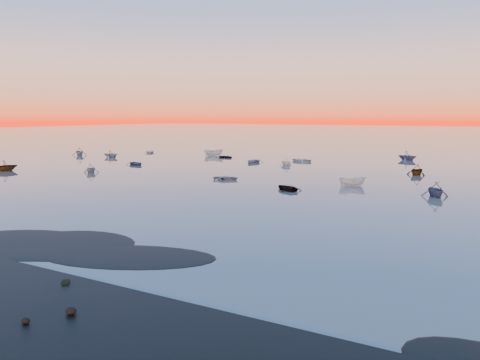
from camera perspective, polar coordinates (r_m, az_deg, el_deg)
The scene contains 6 objects.
ground at distance 124.38m, azimuth 17.33°, elevation 3.25°, with size 600.00×600.00×0.00m, color #6D615B.
mud_lobes at distance 34.15m, azimuth -21.78°, elevation -8.64°, with size 140.00×6.00×0.07m, color black, non-canonical shape.
moored_fleet at distance 79.22m, azimuth 10.14°, elevation 1.00°, with size 124.00×58.00×1.20m, color silver, non-canonical shape.
boat_near_left at distance 90.47m, azimuth -12.57°, elevation 1.79°, with size 4.08×1.70×1.02m, color navy.
boat_near_center at distance 64.30m, azimuth 13.52°, elevation -0.70°, with size 3.57×1.51×1.23m, color silver.
boat_near_right at distance 58.91m, azimuth 22.71°, elevation -1.88°, with size 3.83×1.72×1.34m, color navy.
Camera 1 is at (25.79, -21.30, 9.44)m, focal length 35.00 mm.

